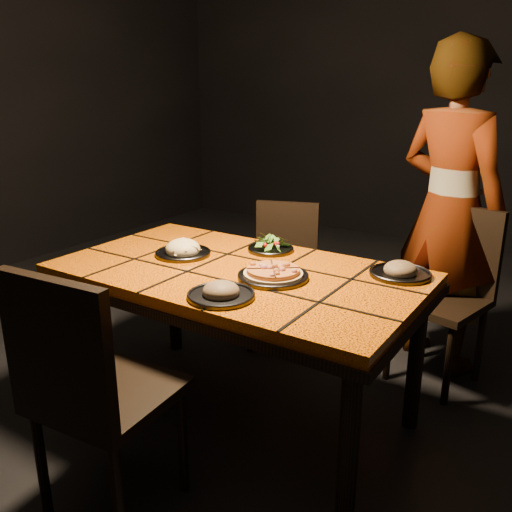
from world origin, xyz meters
The scene contains 11 objects.
room_shell centered at (0.00, 0.00, 1.50)m, with size 6.04×7.04×3.08m.
dining_table centered at (0.00, 0.00, 0.67)m, with size 1.62×0.92×0.75m.
chair_near centered at (-0.05, -0.81, 0.56)m, with size 0.48×0.48×0.98m.
chair_far_left centered at (-0.26, 0.86, 0.49)m, with size 0.49×0.49×0.85m.
chair_far_right centered at (0.70, 0.93, 0.53)m, with size 0.51×0.51×0.93m.
diner centered at (0.63, 1.09, 0.88)m, with size 0.64×0.42×1.77m, color brown.
plate_pizza centered at (0.20, -0.02, 0.77)m, with size 0.35×0.35×0.04m.
plate_pasta centered at (-0.33, 0.02, 0.77)m, with size 0.26×0.26×0.09m.
plate_salad centered at (-0.02, 0.31, 0.78)m, with size 0.23×0.23×0.07m.
plate_mushroom_a centered at (0.14, -0.31, 0.77)m, with size 0.26×0.26×0.09m.
plate_mushroom_b centered at (0.63, 0.31, 0.77)m, with size 0.26×0.26×0.09m.
Camera 1 is at (1.31, -1.85, 1.53)m, focal length 38.00 mm.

